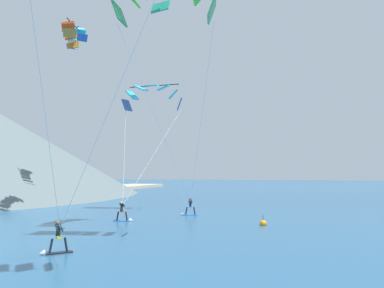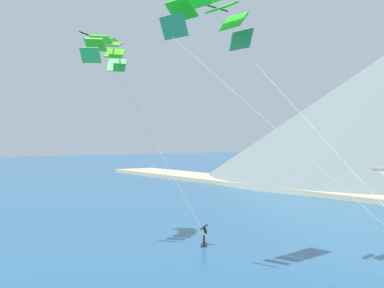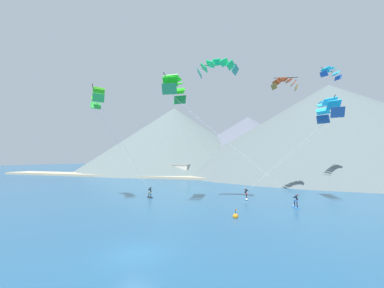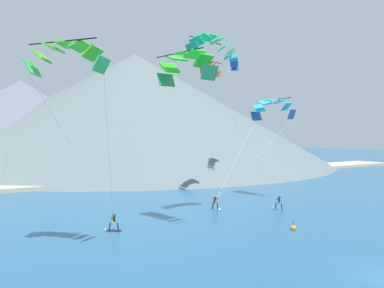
# 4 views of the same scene
# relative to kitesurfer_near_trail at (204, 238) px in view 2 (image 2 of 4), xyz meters

# --- Properties ---
(kitesurfer_near_trail) EXTENTS (1.61, 1.40, 1.76)m
(kitesurfer_near_trail) POSITION_rel_kitesurfer_near_trail_xyz_m (0.00, 0.00, 0.00)
(kitesurfer_near_trail) COLOR black
(kitesurfer_near_trail) RESTS_ON ground
(parafoil_kite_near_lead) EXTENTS (16.72, 6.93, 15.69)m
(parafoil_kite_near_lead) POSITION_rel_kitesurfer_near_trail_xyz_m (5.99, -3.92, 15.33)
(parafoil_kite_near_lead) COLOR #2B9355
(parafoil_kite_near_trail) EXTENTS (8.37, 8.20, 14.78)m
(parafoil_kite_near_trail) POSITION_rel_kitesurfer_near_trail_xyz_m (-5.51, -5.62, 14.62)
(parafoil_kite_near_trail) COLOR green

